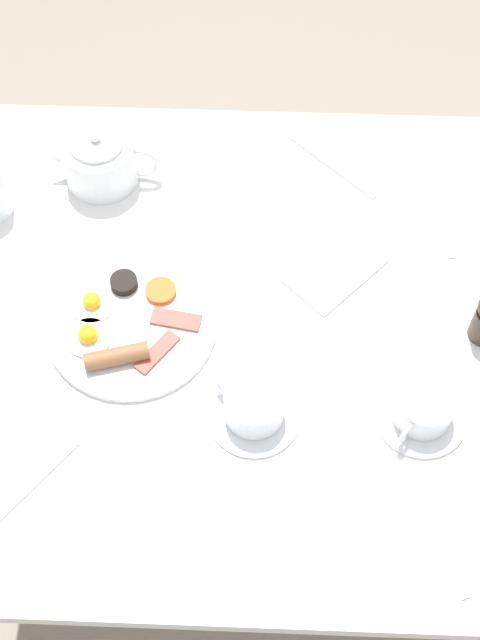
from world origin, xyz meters
The scene contains 11 objects.
ground_plane centered at (0.00, 0.00, 0.00)m, with size 8.00×8.00×0.00m, color gray.
table centered at (0.00, 0.00, 0.69)m, with size 1.03×0.94×0.77m.
breakfast_plate centered at (0.18, 0.01, 0.78)m, with size 0.28×0.28×0.04m.
teapot_near centered at (0.26, -0.30, 0.82)m, with size 0.21×0.13×0.11m.
teacup_with_saucer_left centered at (-0.03, 0.16, 0.80)m, with size 0.14×0.14×0.06m.
teacup_with_saucer_right centered at (-0.28, 0.15, 0.80)m, with size 0.14×0.14×0.06m.
napkin_folded centered at (-0.16, -0.11, 0.77)m, with size 0.18×0.19×0.01m.
fork_by_plate centered at (-0.34, -0.23, 0.77)m, with size 0.03×0.17×0.00m.
knife_by_plate centered at (-0.16, -0.34, 0.77)m, with size 0.16×0.15×0.00m.
spoon_for_tea centered at (0.29, 0.27, 0.77)m, with size 0.11×0.14×0.00m.
fork_spare centered at (-0.29, 0.34, 0.77)m, with size 0.08×0.17×0.00m.
Camera 1 is at (-0.03, 0.72, 2.01)m, focal length 50.00 mm.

